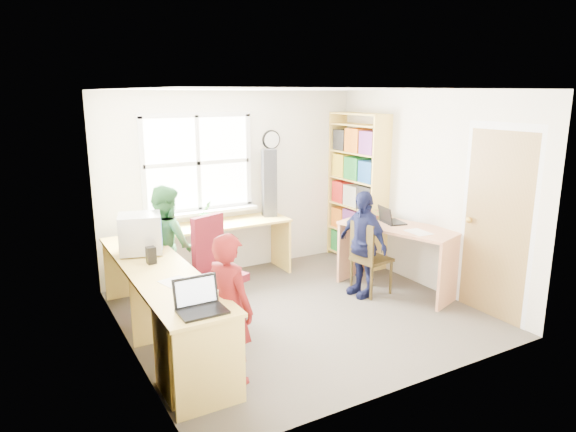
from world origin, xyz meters
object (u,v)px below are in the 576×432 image
object	(u,v)px
right_desk	(399,244)
swivel_chair	(217,274)
bookshelf	(357,192)
cd_tower	(269,183)
laptop_left	(200,303)
person_red	(229,308)
laptop_right	(390,219)
person_navy	(362,244)
l_desk	(193,307)
person_green	(167,246)
potted_plant	(206,212)
wooden_chair	(368,255)
crt_monitor	(140,234)

from	to	relation	value
right_desk	swivel_chair	world-z (taller)	swivel_chair
bookshelf	cd_tower	distance (m)	1.29
laptop_left	cd_tower	bearing A→B (deg)	52.25
cd_tower	person_red	distance (m)	2.88
laptop_left	laptop_right	distance (m)	3.12
bookshelf	person_red	xyz separation A→B (m)	(-2.84, -2.06, -0.36)
person_navy	l_desk	bearing A→B (deg)	-85.48
right_desk	person_green	size ratio (longest dim) A/B	1.11
right_desk	cd_tower	distance (m)	1.87
cd_tower	l_desk	bearing A→B (deg)	-120.56
l_desk	person_green	world-z (taller)	person_green
potted_plant	laptop_right	bearing A→B (deg)	-34.88
l_desk	person_navy	world-z (taller)	person_navy
l_desk	potted_plant	distance (m)	2.01
wooden_chair	laptop_left	xyz separation A→B (m)	(-2.48, -1.08, 0.32)
person_red	person_green	distance (m)	1.85
swivel_chair	crt_monitor	xyz separation A→B (m)	(-0.71, 0.27, 0.48)
potted_plant	wooden_chair	bearing A→B (deg)	-43.72
bookshelf	cd_tower	world-z (taller)	bookshelf
l_desk	cd_tower	xyz separation A→B (m)	(1.71, 1.75, 0.74)
right_desk	laptop_right	xyz separation A→B (m)	(-0.01, 0.17, 0.27)
wooden_chair	laptop_right	world-z (taller)	laptop_right
laptop_right	person_green	size ratio (longest dim) A/B	0.25
bookshelf	potted_plant	xyz separation A→B (m)	(-2.14, 0.31, -0.11)
cd_tower	potted_plant	size ratio (longest dim) A/B	3.06
laptop_left	laptop_right	world-z (taller)	laptop_right
wooden_chair	person_green	size ratio (longest dim) A/B	0.65
swivel_chair	wooden_chair	distance (m)	1.82
laptop_left	person_green	bearing A→B (deg)	80.02
wooden_chair	cd_tower	size ratio (longest dim) A/B	1.00
crt_monitor	cd_tower	bearing A→B (deg)	37.70
bookshelf	person_red	bearing A→B (deg)	-144.08
l_desk	person_red	bearing A→B (deg)	-78.72
potted_plant	l_desk	bearing A→B (deg)	-114.65
right_desk	person_navy	xyz separation A→B (m)	(-0.48, 0.09, 0.05)
l_desk	laptop_left	distance (m)	0.83
right_desk	person_red	world-z (taller)	person_red
crt_monitor	laptop_left	bearing A→B (deg)	-74.42
swivel_chair	cd_tower	world-z (taller)	cd_tower
right_desk	cd_tower	xyz separation A→B (m)	(-1.01, 1.46, 0.61)
right_desk	laptop_right	bearing A→B (deg)	74.45
l_desk	person_red	world-z (taller)	person_red
right_desk	swivel_chair	bearing A→B (deg)	151.79
laptop_left	person_navy	bearing A→B (deg)	24.33
wooden_chair	person_red	distance (m)	2.38
wooden_chair	person_red	size ratio (longest dim) A/B	0.70
wooden_chair	crt_monitor	size ratio (longest dim) A/B	1.80
bookshelf	right_desk	bearing A→B (deg)	-101.65
potted_plant	person_red	bearing A→B (deg)	-106.46
right_desk	swivel_chair	size ratio (longest dim) A/B	1.39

